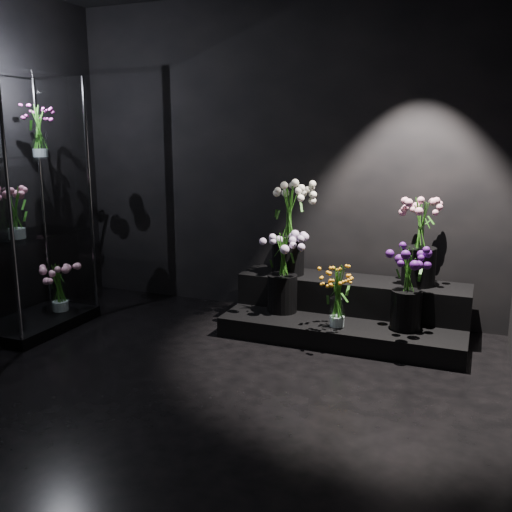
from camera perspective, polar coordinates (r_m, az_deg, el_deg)
The scene contains 12 objects.
floor at distance 3.72m, azimuth -8.64°, elevation -13.88°, with size 4.00×4.00×0.00m, color black.
wall_back at distance 5.16m, azimuth 2.30°, elevation 9.76°, with size 4.00×4.00×0.00m, color black.
display_riser at distance 4.81m, azimuth 9.19°, elevation -5.47°, with size 1.91×0.85×0.42m.
display_case at distance 4.99m, azimuth -21.84°, elevation 4.65°, with size 0.57×0.95×2.08m.
bouquet_orange_bells at distance 4.41m, azimuth 8.18°, elevation -3.90°, with size 0.30×0.30×0.48m.
bouquet_lilac at distance 4.70m, azimuth 2.67°, elevation -1.03°, with size 0.37×0.37×0.67m.
bouquet_purple at distance 4.43m, azimuth 14.91°, elevation -2.54°, with size 0.36×0.36×0.64m.
bouquet_cream_roses at distance 4.86m, azimuth 3.29°, elevation 3.43°, with size 0.46×0.46×0.80m.
bouquet_pink_roses at distance 4.70m, azimuth 16.13°, elevation 1.92°, with size 0.43×0.43×0.71m.
bouquet_case_pink at distance 4.82m, azimuth -22.95°, elevation 4.14°, with size 0.39×0.39×0.40m.
bouquet_case_magenta at distance 5.08m, azimuth -20.91°, elevation 11.54°, with size 0.22×0.22×0.41m.
bouquet_case_base_pink at distance 5.25m, azimuth -19.10°, elevation -2.86°, with size 0.35×0.35×0.42m.
Camera 1 is at (1.73, -2.85, 1.64)m, focal length 40.00 mm.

